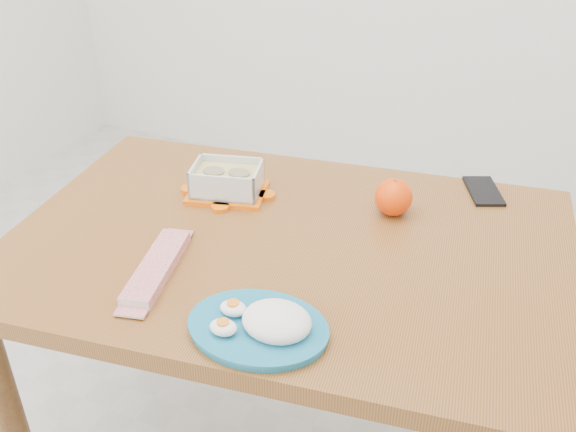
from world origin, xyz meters
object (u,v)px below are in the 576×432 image
at_px(rice_plate, 264,323).
at_px(dining_table, 288,280).
at_px(orange_fruit, 394,197).
at_px(food_container, 227,181).
at_px(smartphone, 483,191).

bearing_deg(rice_plate, dining_table, 101.56).
bearing_deg(dining_table, orange_fruit, 41.72).
xyz_separation_m(food_container, rice_plate, (0.29, -0.40, -0.02)).
relative_size(dining_table, rice_plate, 4.85).
bearing_deg(rice_plate, smartphone, 64.18).
relative_size(orange_fruit, smartphone, 0.60).
bearing_deg(orange_fruit, food_container, -168.98).
bearing_deg(food_container, rice_plate, -68.97).
distance_m(dining_table, smartphone, 0.52).
height_order(food_container, rice_plate, food_container).
xyz_separation_m(food_container, orange_fruit, (0.38, 0.07, 0.00)).
relative_size(orange_fruit, rice_plate, 0.32).
xyz_separation_m(dining_table, orange_fruit, (0.17, 0.20, 0.14)).
bearing_deg(dining_table, food_container, 141.77).
distance_m(orange_fruit, smartphone, 0.25).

